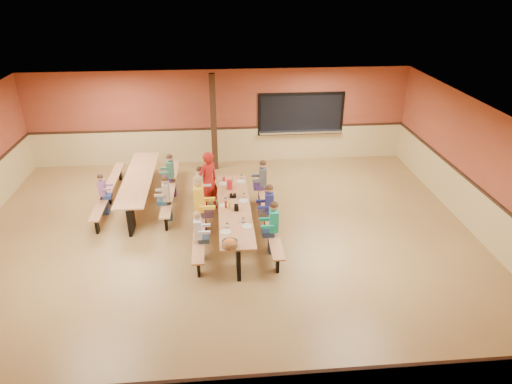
{
  "coord_description": "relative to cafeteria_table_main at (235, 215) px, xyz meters",
  "views": [
    {
      "loc": [
        -0.08,
        -9.09,
        5.79
      ],
      "look_at": [
        0.74,
        0.25,
        1.15
      ],
      "focal_mm": 32.0,
      "sensor_mm": 36.0,
      "label": 1
    }
  ],
  "objects": [
    {
      "name": "cafeteria_table_main",
      "position": [
        0.0,
        0.0,
        0.0
      ],
      "size": [
        1.91,
        3.7,
        0.74
      ],
      "color": "#BF7B4C",
      "rests_on": "ground"
    },
    {
      "name": "structural_post",
      "position": [
        -0.44,
        4.08,
        0.97
      ],
      "size": [
        0.18,
        0.18,
        3.0
      ],
      "primitive_type": "cube",
      "color": "black",
      "rests_on": "ground"
    },
    {
      "name": "seated_child_grey_left",
      "position": [
        -0.83,
        1.37,
        0.07
      ],
      "size": [
        0.36,
        0.3,
        1.2
      ],
      "primitive_type": null,
      "color": "silver",
      "rests_on": "ground"
    },
    {
      "name": "standing_woman",
      "position": [
        -0.62,
        1.35,
        0.28
      ],
      "size": [
        0.7,
        0.67,
        1.62
      ],
      "primitive_type": "imported",
      "rotation": [
        0.0,
        0.0,
        3.8
      ],
      "color": "#AB1A13",
      "rests_on": "ground"
    },
    {
      "name": "seated_child_tan_sec",
      "position": [
        -1.66,
        0.88,
        0.06
      ],
      "size": [
        0.36,
        0.29,
        1.18
      ],
      "primitive_type": null,
      "color": "tan",
      "rests_on": "ground"
    },
    {
      "name": "seated_child_green_sec",
      "position": [
        -1.66,
        2.25,
        0.08
      ],
      "size": [
        0.37,
        0.31,
        1.22
      ],
      "primitive_type": null,
      "color": "#397862",
      "rests_on": "ground"
    },
    {
      "name": "seated_child_navy_right",
      "position": [
        0.83,
        0.06,
        0.09
      ],
      "size": [
        0.38,
        0.31,
        1.24
      ],
      "primitive_type": null,
      "color": "navy",
      "rests_on": "ground"
    },
    {
      "name": "seated_child_teal_right",
      "position": [
        0.83,
        -0.82,
        0.1
      ],
      "size": [
        0.39,
        0.32,
        1.26
      ],
      "primitive_type": null,
      "color": "#18A680",
      "rests_on": "ground"
    },
    {
      "name": "punch_pitcher",
      "position": [
        -0.07,
        1.0,
        0.32
      ],
      "size": [
        0.16,
        0.16,
        0.22
      ],
      "primitive_type": "cylinder",
      "color": "red",
      "rests_on": "cafeteria_table_main"
    },
    {
      "name": "seated_child_char_right",
      "position": [
        0.83,
        1.54,
        0.09
      ],
      "size": [
        0.38,
        0.31,
        1.23
      ],
      "primitive_type": null,
      "color": "#494C52",
      "rests_on": "ground"
    },
    {
      "name": "kitchen_pass_through",
      "position": [
        2.36,
        4.65,
        0.96
      ],
      "size": [
        2.78,
        0.28,
        1.38
      ],
      "color": "black",
      "rests_on": "ground"
    },
    {
      "name": "seated_child_white_left",
      "position": [
        -0.83,
        -0.96,
        0.06
      ],
      "size": [
        0.35,
        0.28,
        1.16
      ],
      "primitive_type": null,
      "color": "white",
      "rests_on": "ground"
    },
    {
      "name": "seated_adult_yellow",
      "position": [
        -0.83,
        0.21,
        0.21
      ],
      "size": [
        0.49,
        0.4,
        1.46
      ],
      "primitive_type": null,
      "color": "yellow",
      "rests_on": "ground"
    },
    {
      "name": "seated_child_purple_sec",
      "position": [
        -3.31,
        1.33,
        0.03
      ],
      "size": [
        0.32,
        0.26,
        1.1
      ],
      "primitive_type": null,
      "color": "#9F639F",
      "rests_on": "ground"
    },
    {
      "name": "condiment_mustard",
      "position": [
        -0.13,
        -0.05,
        0.3
      ],
      "size": [
        0.06,
        0.06,
        0.17
      ],
      "primitive_type": "cylinder",
      "color": "yellow",
      "rests_on": "cafeteria_table_main"
    },
    {
      "name": "napkin_dispenser",
      "position": [
        0.04,
        -0.14,
        0.28
      ],
      "size": [
        0.1,
        0.14,
        0.13
      ],
      "primitive_type": "cube",
      "color": "black",
      "rests_on": "cafeteria_table_main"
    },
    {
      "name": "table_paddle",
      "position": [
        -0.01,
        0.54,
        0.35
      ],
      "size": [
        0.16,
        0.16,
        0.56
      ],
      "color": "black",
      "rests_on": "cafeteria_table_main"
    },
    {
      "name": "room_envelope",
      "position": [
        -0.24,
        -0.32,
        0.16
      ],
      "size": [
        12.04,
        10.04,
        3.02
      ],
      "color": "#9A452D",
      "rests_on": "ground"
    },
    {
      "name": "place_settings",
      "position": [
        -0.0,
        -0.0,
        0.27
      ],
      "size": [
        0.65,
        3.3,
        0.11
      ],
      "primitive_type": null,
      "color": "beige",
      "rests_on": "cafeteria_table_main"
    },
    {
      "name": "ground",
      "position": [
        -0.24,
        -0.32,
        -0.53
      ],
      "size": [
        12.0,
        12.0,
        0.0
      ],
      "primitive_type": "plane",
      "color": "olive",
      "rests_on": "ground"
    },
    {
      "name": "condiment_ketchup",
      "position": [
        -0.2,
        -0.0,
        0.3
      ],
      "size": [
        0.06,
        0.06,
        0.17
      ],
      "primitive_type": "cylinder",
      "color": "#B2140F",
      "rests_on": "cafeteria_table_main"
    },
    {
      "name": "chip_bowl",
      "position": [
        -0.16,
        -1.65,
        0.29
      ],
      "size": [
        0.32,
        0.32,
        0.15
      ],
      "primitive_type": null,
      "color": "orange",
      "rests_on": "cafeteria_table_main"
    },
    {
      "name": "cafeteria_table_second",
      "position": [
        -2.49,
        1.93,
        0.0
      ],
      "size": [
        1.91,
        3.7,
        0.74
      ],
      "color": "#BF7B4C",
      "rests_on": "ground"
    }
  ]
}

